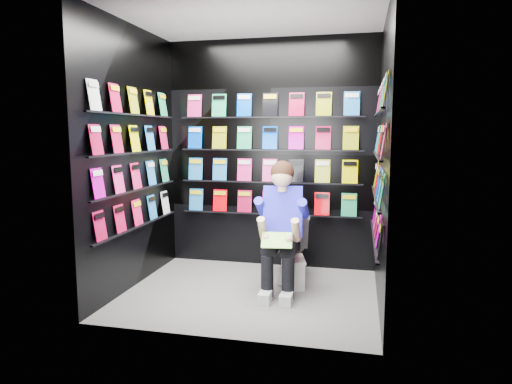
# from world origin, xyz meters

# --- Properties ---
(floor) EXTENTS (2.40, 2.40, 0.00)m
(floor) POSITION_xyz_m (0.00, 0.00, 0.00)
(floor) COLOR slate
(floor) RESTS_ON ground
(ceiling) EXTENTS (2.40, 2.40, 0.00)m
(ceiling) POSITION_xyz_m (0.00, 0.00, 2.60)
(ceiling) COLOR white
(ceiling) RESTS_ON floor
(wall_back) EXTENTS (2.40, 0.04, 2.60)m
(wall_back) POSITION_xyz_m (0.00, 1.00, 1.30)
(wall_back) COLOR black
(wall_back) RESTS_ON floor
(wall_front) EXTENTS (2.40, 0.04, 2.60)m
(wall_front) POSITION_xyz_m (0.00, -1.00, 1.30)
(wall_front) COLOR black
(wall_front) RESTS_ON floor
(wall_left) EXTENTS (0.04, 2.00, 2.60)m
(wall_left) POSITION_xyz_m (-1.20, 0.00, 1.30)
(wall_left) COLOR black
(wall_left) RESTS_ON floor
(wall_right) EXTENTS (0.04, 2.00, 2.60)m
(wall_right) POSITION_xyz_m (1.20, 0.00, 1.30)
(wall_right) COLOR black
(wall_right) RESTS_ON floor
(comics_back) EXTENTS (2.10, 0.06, 1.37)m
(comics_back) POSITION_xyz_m (0.00, 0.97, 1.31)
(comics_back) COLOR #E3237A
(comics_back) RESTS_ON wall_back
(comics_left) EXTENTS (0.06, 1.70, 1.37)m
(comics_left) POSITION_xyz_m (-1.17, 0.00, 1.31)
(comics_left) COLOR #E3237A
(comics_left) RESTS_ON wall_left
(comics_right) EXTENTS (0.06, 1.70, 1.37)m
(comics_right) POSITION_xyz_m (1.17, 0.00, 1.31)
(comics_right) COLOR #E3237A
(comics_right) RESTS_ON wall_right
(toilet) EXTENTS (0.52, 0.80, 0.73)m
(toilet) POSITION_xyz_m (0.29, 0.57, 0.37)
(toilet) COLOR white
(toilet) RESTS_ON floor
(longbox) EXTENTS (0.27, 0.39, 0.27)m
(longbox) POSITION_xyz_m (0.38, 0.31, 0.13)
(longbox) COLOR white
(longbox) RESTS_ON floor
(longbox_lid) EXTENTS (0.29, 0.41, 0.03)m
(longbox_lid) POSITION_xyz_m (0.38, 0.31, 0.28)
(longbox_lid) COLOR white
(longbox_lid) RESTS_ON longbox
(reader) EXTENTS (0.61, 0.81, 1.38)m
(reader) POSITION_xyz_m (0.29, 0.19, 0.76)
(reader) COLOR #201CCF
(reader) RESTS_ON toilet
(held_comic) EXTENTS (0.30, 0.20, 0.12)m
(held_comic) POSITION_xyz_m (0.29, -0.16, 0.58)
(held_comic) COLOR green
(held_comic) RESTS_ON reader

